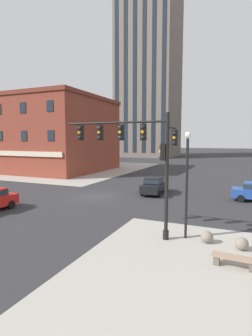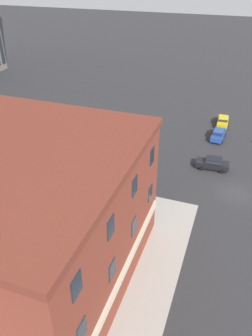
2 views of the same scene
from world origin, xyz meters
name	(u,v)px [view 1 (image 1 of 2)]	position (x,y,z in m)	size (l,w,h in m)	color
ground_plane	(94,197)	(0.00, 0.00, 0.00)	(320.00, 320.00, 0.00)	#2D2D30
sidewalk_far_corner	(57,168)	(-20.00, 20.00, 0.00)	(32.00, 32.00, 0.02)	#A8A399
traffic_signal_main	(141,151)	(7.53, -7.76, 4.76)	(6.28, 2.09, 6.81)	black
bollard_sphere_curb_a	(207,237)	(11.17, -7.54, 0.32)	(0.64, 0.64, 0.64)	gray
bollard_sphere_curb_b	(242,244)	(12.84, -7.83, 0.32)	(0.64, 0.64, 0.64)	gray
bench_near_signal	(234,260)	(12.54, -9.90, 0.33)	(1.82, 0.58, 0.49)	#9E7F66
street_lamp_corner_near	(187,173)	(10.00, -7.30, 3.61)	(0.36, 0.36, 5.82)	black
car_cross_eastbound	(154,185)	(4.80, 3.55, 0.92)	(2.05, 4.48, 1.68)	black
storefront_block_near_corner	(50,135)	(-18.60, 16.63, 6.29)	(19.59, 17.69, 12.55)	brown
residential_tower_skyline_left	(150,28)	(-15.39, 62.12, 40.51)	(17.87, 18.38, 80.98)	#70665B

